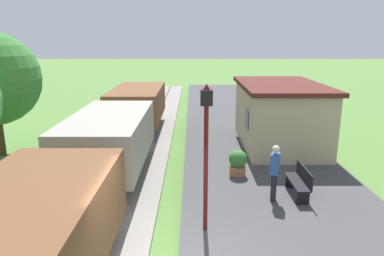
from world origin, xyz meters
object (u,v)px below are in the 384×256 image
Objects in this scene: freight_train at (111,142)px; person_waiting at (276,171)px; bench_near_hut at (301,181)px; potted_planter at (239,162)px; station_hut at (280,114)px; lamp_post_near at (207,132)px.

person_waiting is (5.32, -2.24, -0.21)m from freight_train.
freight_train reaches higher than bench_near_hut.
freight_train reaches higher than potted_planter.
person_waiting is 1.87× the size of potted_planter.
person_waiting is at bearing -22.85° from freight_train.
bench_near_hut is (-0.60, -5.40, -0.93)m from station_hut.
potted_planter is (-1.69, 1.66, 0.00)m from bench_near_hut.
person_waiting is at bearing 38.32° from lamp_post_near.
person_waiting is (-1.48, -5.73, -0.47)m from station_hut.
lamp_post_near is at bearing -115.78° from station_hut.
bench_near_hut is 0.88× the size of person_waiting.
lamp_post_near is at bearing -146.21° from bench_near_hut.
potted_planter is at bearing 135.42° from bench_near_hut.
lamp_post_near reaches higher than person_waiting.
lamp_post_near reaches higher than station_hut.
potted_planter is 4.38m from lamp_post_near.
bench_near_hut is at bearing -138.80° from person_waiting.
potted_planter is (-0.81, 2.00, -0.46)m from person_waiting.
potted_planter is (4.51, -0.25, -0.67)m from freight_train.
station_hut is at bearing 64.22° from lamp_post_near.
freight_train is at bearing 129.73° from lamp_post_near.
freight_train is 12.93× the size of bench_near_hut.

